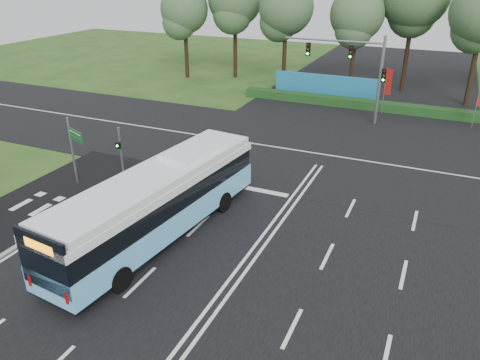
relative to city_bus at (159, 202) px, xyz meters
name	(u,v)px	position (x,y,z in m)	size (l,w,h in m)	color
ground	(259,241)	(4.49, 1.54, -1.86)	(120.00, 120.00, 0.00)	#224918
road_main	(259,241)	(4.49, 1.54, -1.84)	(20.00, 120.00, 0.04)	black
road_cross	(324,155)	(4.49, 13.54, -1.83)	(120.00, 14.00, 0.05)	black
bike_path	(16,216)	(-8.01, -1.46, -1.83)	(5.00, 18.00, 0.06)	black
kerb_strip	(51,225)	(-5.61, -1.46, -1.80)	(0.25, 18.00, 0.12)	gray
city_bus	(159,202)	(0.00, 0.00, 0.00)	(4.11, 13.08, 3.69)	#65BAEB
pedestrian_signal	(120,152)	(-5.71, 4.65, -0.05)	(0.28, 0.41, 3.30)	gray
street_sign	(74,144)	(-7.54, 2.89, 0.74)	(1.51, 0.70, 4.15)	gray
banner_flag_mid	(387,84)	(6.77, 24.92, 0.80)	(0.56, 0.27, 4.05)	gray
traffic_light_gantry	(359,65)	(4.69, 22.04, 2.80)	(8.41, 0.28, 7.00)	gray
hedge	(360,104)	(4.49, 26.04, -1.46)	(22.00, 1.20, 0.80)	#193C16
blue_hoarding	(325,86)	(0.49, 28.54, -0.76)	(10.00, 0.30, 2.20)	teal
eucalyptus_row	(407,4)	(6.72, 32.63, 6.71)	(46.80, 9.29, 12.53)	black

